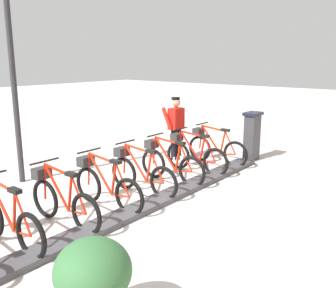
{
  "coord_description": "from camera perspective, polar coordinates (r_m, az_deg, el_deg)",
  "views": [
    {
      "loc": [
        -4.29,
        4.55,
        2.65
      ],
      "look_at": [
        0.5,
        -1.47,
        0.9
      ],
      "focal_mm": 40.41,
      "sensor_mm": 36.0,
      "label": 1
    }
  ],
  "objects": [
    {
      "name": "ground_plane",
      "position": [
        6.79,
        -4.48,
        -10.19
      ],
      "size": [
        60.0,
        60.0,
        0.0
      ],
      "primitive_type": "plane",
      "color": "beige"
    },
    {
      "name": "dock_rail_base",
      "position": [
        6.77,
        -4.49,
        -9.8
      ],
      "size": [
        0.44,
        8.27,
        0.1
      ],
      "primitive_type": "cube",
      "color": "#47474C",
      "rests_on": "ground"
    },
    {
      "name": "payment_kiosk",
      "position": [
        10.2,
        12.54,
        1.29
      ],
      "size": [
        0.36,
        0.52,
        1.28
      ],
      "color": "#38383D",
      "rests_on": "ground"
    },
    {
      "name": "bike_docked_0",
      "position": [
        9.72,
        7.03,
        -0.5
      ],
      "size": [
        1.72,
        0.54,
        1.02
      ],
      "color": "black",
      "rests_on": "ground"
    },
    {
      "name": "bike_docked_1",
      "position": [
        8.95,
        3.89,
        -1.57
      ],
      "size": [
        1.72,
        0.54,
        1.02
      ],
      "color": "black",
      "rests_on": "ground"
    },
    {
      "name": "bike_docked_2",
      "position": [
        8.23,
        0.18,
        -2.84
      ],
      "size": [
        1.72,
        0.54,
        1.02
      ],
      "color": "black",
      "rests_on": "ground"
    },
    {
      "name": "bike_docked_3",
      "position": [
        7.55,
        -4.23,
        -4.33
      ],
      "size": [
        1.72,
        0.54,
        1.02
      ],
      "color": "black",
      "rests_on": "ground"
    },
    {
      "name": "bike_docked_4",
      "position": [
        6.92,
        -9.5,
        -6.07
      ],
      "size": [
        1.72,
        0.54,
        1.02
      ],
      "color": "black",
      "rests_on": "ground"
    },
    {
      "name": "bike_docked_5",
      "position": [
        6.38,
        -15.78,
        -8.06
      ],
      "size": [
        1.72,
        0.54,
        1.02
      ],
      "color": "black",
      "rests_on": "ground"
    },
    {
      "name": "bike_docked_6",
      "position": [
        5.93,
        -23.19,
        -10.25
      ],
      "size": [
        1.72,
        0.54,
        1.02
      ],
      "color": "black",
      "rests_on": "ground"
    },
    {
      "name": "worker_near_rack",
      "position": [
        9.97,
        1.19,
        2.75
      ],
      "size": [
        0.47,
        0.63,
        1.66
      ],
      "color": "white",
      "rests_on": "ground"
    },
    {
      "name": "lamp_post",
      "position": [
        8.55,
        -22.67,
        13.33
      ],
      "size": [
        0.32,
        0.32,
        4.45
      ],
      "color": "#2D2D33",
      "rests_on": "ground"
    },
    {
      "name": "planter_bush",
      "position": [
        3.96,
        -11.19,
        -19.63
      ],
      "size": [
        0.76,
        0.76,
        0.97
      ],
      "color": "#59544C",
      "rests_on": "ground"
    }
  ]
}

